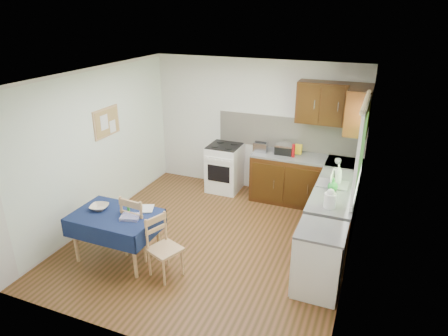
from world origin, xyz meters
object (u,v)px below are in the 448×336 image
at_px(sandwich_press, 285,149).
at_px(kettle, 330,199).
at_px(chair_near, 163,245).
at_px(toaster, 261,147).
at_px(chair_far, 139,224).
at_px(dish_rack, 333,183).
at_px(dining_table, 115,221).

distance_m(sandwich_press, kettle, 2.08).
relative_size(chair_near, toaster, 3.40).
relative_size(sandwich_press, kettle, 1.15).
relative_size(chair_far, kettle, 3.59).
distance_m(toaster, kettle, 2.27).
relative_size(dish_rack, kettle, 1.68).
relative_size(chair_far, dish_rack, 2.14).
height_order(chair_near, dish_rack, dish_rack).
distance_m(chair_near, sandwich_press, 3.00).
height_order(sandwich_press, dish_rack, dish_rack).
distance_m(dining_table, dish_rack, 3.18).
xyz_separation_m(chair_far, sandwich_press, (1.44, 2.54, 0.48)).
height_order(chair_far, kettle, kettle).
relative_size(dining_table, chair_far, 1.23).
bearing_deg(dish_rack, sandwich_press, 118.72).
bearing_deg(dish_rack, toaster, 130.53).
bearing_deg(chair_near, dish_rack, -25.95).
relative_size(chair_near, dish_rack, 1.90).
xyz_separation_m(chair_near, dish_rack, (1.90, 1.75, 0.48)).
bearing_deg(kettle, toaster, 130.60).
relative_size(chair_far, chair_near, 1.12).
xyz_separation_m(chair_near, kettle, (1.95, 1.02, 0.57)).
bearing_deg(sandwich_press, chair_near, -125.75).
relative_size(toaster, sandwich_press, 0.82).
xyz_separation_m(dining_table, sandwich_press, (1.69, 2.72, 0.39)).
distance_m(dining_table, chair_far, 0.33).
xyz_separation_m(toaster, sandwich_press, (0.43, 0.07, -0.00)).
height_order(toaster, dish_rack, dish_rack).
bearing_deg(chair_far, dish_rack, -143.72).
height_order(dining_table, sandwich_press, sandwich_press).
bearing_deg(sandwich_press, dish_rack, -64.59).
distance_m(dining_table, chair_near, 0.81).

